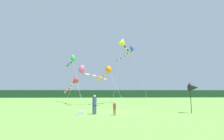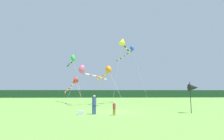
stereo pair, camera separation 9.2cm
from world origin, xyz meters
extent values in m
plane|color=#6B9E42|center=(0.00, 0.00, 0.00)|extent=(120.00, 120.00, 0.00)
cube|color=#1E4228|center=(0.00, 45.00, 1.29)|extent=(108.00, 3.52, 2.57)
cylinder|color=#334C8C|center=(-2.11, -1.95, 0.41)|extent=(0.17, 0.17, 0.82)
cylinder|color=#334C8C|center=(-1.92, -1.95, 0.41)|extent=(0.17, 0.17, 0.82)
cylinder|color=#334C8C|center=(-2.01, -1.95, 1.14)|extent=(0.38, 0.38, 0.65)
sphere|color=tan|center=(-2.01, -1.95, 1.59)|extent=(0.24, 0.24, 0.24)
cylinder|color=olive|center=(-0.33, -2.72, 0.27)|extent=(0.11, 0.11, 0.54)
cylinder|color=olive|center=(-0.20, -2.72, 0.27)|extent=(0.11, 0.11, 0.54)
cylinder|color=#B23338|center=(-0.26, -2.72, 0.76)|extent=(0.25, 0.25, 0.43)
sphere|color=tan|center=(-0.26, -2.72, 1.05)|extent=(0.16, 0.16, 0.16)
cube|color=silver|center=(-3.15, -2.34, 0.18)|extent=(0.53, 0.36, 0.36)
cylinder|color=black|center=(7.03, -1.64, 1.46)|extent=(0.06, 0.06, 2.92)
cone|color=black|center=(7.38, -1.64, 2.39)|extent=(0.90, 0.70, 0.70)
cylinder|color=#B2B2B2|center=(1.03, 9.13, 5.24)|extent=(1.99, 3.10, 10.49)
cone|color=yellow|center=(2.01, 10.66, 10.48)|extent=(1.68, 1.77, 1.39)
cylinder|color=yellow|center=(2.16, 10.97, 9.97)|extent=(0.49, 0.73, 0.35)
cylinder|color=black|center=(2.49, 11.55, 9.80)|extent=(0.57, 0.71, 0.37)
cylinder|color=yellow|center=(2.83, 12.12, 9.62)|extent=(0.50, 0.74, 0.37)
cylinder|color=black|center=(3.17, 12.70, 9.44)|extent=(0.58, 0.71, 0.39)
cylinder|color=yellow|center=(3.52, 13.27, 9.24)|extent=(0.53, 0.73, 0.38)
cylinder|color=#B2B2B2|center=(-4.87, 9.30, 2.06)|extent=(1.97, 4.01, 4.14)
cone|color=red|center=(-5.85, 11.29, 4.13)|extent=(1.43, 1.73, 1.48)
cylinder|color=red|center=(-6.06, 11.60, 3.53)|extent=(0.62, 0.77, 0.39)
cylinder|color=white|center=(-6.42, 12.25, 3.31)|extent=(0.49, 0.82, 0.43)
cylinder|color=red|center=(-6.68, 12.96, 3.09)|extent=(0.44, 0.83, 0.41)
cylinder|color=white|center=(-6.92, 13.66, 2.86)|extent=(0.47, 0.83, 0.43)
cylinder|color=red|center=(-7.28, 14.31, 2.64)|extent=(0.64, 0.76, 0.39)
cylinder|color=white|center=(-7.68, 14.94, 2.42)|extent=(0.57, 0.80, 0.42)
cylinder|color=red|center=(-8.05, 15.59, 2.22)|extent=(0.57, 0.79, 0.37)
cylinder|color=white|center=(-8.38, 16.26, 2.02)|extent=(0.48, 0.82, 0.41)
cylinder|color=red|center=(-8.59, 16.98, 1.79)|extent=(0.37, 0.83, 0.43)
cylinder|color=#B2B2B2|center=(-5.55, 7.48, 2.69)|extent=(2.31, 1.70, 5.38)
ellipsoid|color=#E5598C|center=(-4.40, 8.31, 5.37)|extent=(1.46, 1.37, 1.51)
cylinder|color=#E5598C|center=(-4.17, 8.54, 4.77)|extent=(0.64, 0.63, 0.35)
cylinder|color=white|center=(-3.64, 8.90, 4.65)|extent=(0.70, 0.45, 0.27)
cylinder|color=#E5598C|center=(-3.13, 9.26, 4.58)|extent=(0.60, 0.63, 0.27)
cylinder|color=white|center=(-2.66, 9.71, 4.51)|extent=(0.65, 0.58, 0.27)
cylinder|color=#E5598C|center=(-2.19, 10.16, 4.42)|extent=(0.61, 0.64, 0.31)
cylinder|color=white|center=(-1.73, 10.62, 4.31)|extent=(0.64, 0.60, 0.30)
cylinder|color=#E5598C|center=(-1.28, 11.09, 4.22)|extent=(0.59, 0.65, 0.29)
cylinder|color=white|center=(-0.80, 11.52, 4.10)|extent=(0.69, 0.55, 0.35)
cylinder|color=#B2B2B2|center=(-6.02, 15.23, 4.37)|extent=(2.50, 3.95, 8.75)
ellipsoid|color=green|center=(-7.26, 17.19, 8.74)|extent=(1.34, 1.44, 1.66)
cylinder|color=green|center=(-7.37, 17.39, 8.07)|extent=(0.43, 0.56, 0.33)
cylinder|color=black|center=(-7.64, 17.77, 7.94)|extent=(0.49, 0.52, 0.32)
cylinder|color=green|center=(-7.96, 18.12, 7.85)|extent=(0.49, 0.49, 0.25)
cylinder|color=black|center=(-8.23, 18.50, 7.77)|extent=(0.39, 0.55, 0.30)
cylinder|color=green|center=(-8.40, 18.93, 7.65)|extent=(0.37, 0.56, 0.32)
cylinder|color=black|center=(-8.65, 19.32, 7.51)|extent=(0.51, 0.53, 0.35)
cylinder|color=green|center=(-8.92, 19.70, 7.39)|extent=(0.42, 0.54, 0.27)
cylinder|color=#B2B2B2|center=(0.54, 5.15, 2.61)|extent=(2.01, 3.98, 5.22)
ellipsoid|color=orange|center=(-0.45, 7.13, 5.21)|extent=(1.33, 1.53, 1.39)
cylinder|color=orange|center=(-0.60, 7.37, 4.70)|extent=(0.48, 0.61, 0.32)
cylinder|color=yellow|center=(-0.87, 7.84, 4.55)|extent=(0.45, 0.63, 0.36)
cylinder|color=orange|center=(-1.17, 8.30, 4.39)|extent=(0.54, 0.59, 0.34)
cylinder|color=yellow|center=(-1.51, 8.73, 4.26)|extent=(0.52, 0.59, 0.32)
cylinder|color=orange|center=(-1.80, 9.19, 4.15)|extent=(0.44, 0.62, 0.30)
cylinder|color=yellow|center=(-1.99, 9.70, 4.03)|extent=(0.34, 0.63, 0.32)
cylinder|color=orange|center=(-2.18, 10.22, 3.89)|extent=(0.45, 0.63, 0.34)
cylinder|color=#B2B2B2|center=(5.12, 11.81, 4.99)|extent=(2.09, 3.24, 9.98)
ellipsoid|color=blue|center=(4.09, 13.42, 9.97)|extent=(1.03, 1.12, 1.26)
cylinder|color=blue|center=(3.99, 13.68, 9.43)|extent=(0.41, 0.65, 0.37)
cylinder|color=yellow|center=(3.75, 14.18, 9.30)|extent=(0.46, 0.61, 0.29)
cylinder|color=blue|center=(3.43, 14.63, 9.22)|extent=(0.54, 0.57, 0.27)
cylinder|color=yellow|center=(3.14, 15.10, 9.13)|extent=(0.40, 0.63, 0.31)
cylinder|color=blue|center=(2.96, 15.63, 8.99)|extent=(0.38, 0.64, 0.35)
cylinder|color=yellow|center=(2.71, 16.13, 8.83)|extent=(0.51, 0.62, 0.36)
cylinder|color=blue|center=(2.36, 16.55, 8.65)|extent=(0.58, 0.58, 0.38)
cylinder|color=yellow|center=(2.00, 16.98, 8.52)|extent=(0.49, 0.59, 0.26)
cylinder|color=blue|center=(1.71, 17.46, 8.41)|extent=(0.48, 0.64, 0.36)
camera|label=1|loc=(-1.34, -18.04, 1.99)|focal=28.27mm
camera|label=2|loc=(-1.24, -18.05, 1.99)|focal=28.27mm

